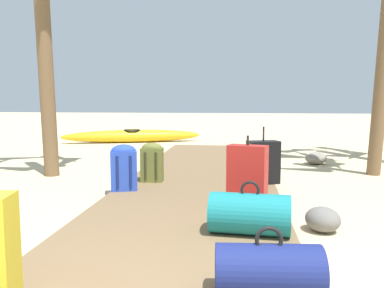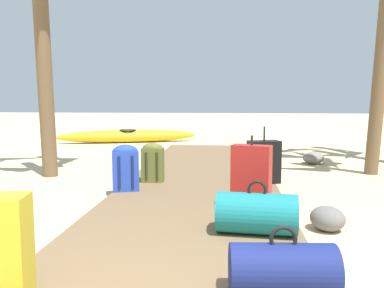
{
  "view_description": "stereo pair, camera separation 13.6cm",
  "coord_description": "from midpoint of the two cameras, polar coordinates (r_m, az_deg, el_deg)",
  "views": [
    {
      "loc": [
        0.53,
        -1.25,
        1.24
      ],
      "look_at": [
        -0.16,
        4.8,
        0.55
      ],
      "focal_mm": 37.65,
      "sensor_mm": 36.0,
      "label": 1
    },
    {
      "loc": [
        0.39,
        -1.26,
        1.24
      ],
      "look_at": [
        -0.16,
        4.8,
        0.55
      ],
      "focal_mm": 37.65,
      "sensor_mm": 36.0,
      "label": 2
    }
  ],
  "objects": [
    {
      "name": "rock_right_mid",
      "position": [
        4.03,
        17.71,
        -10.02
      ],
      "size": [
        0.43,
        0.45,
        0.23
      ],
      "primitive_type": "ellipsoid",
      "rotation": [
        0.0,
        0.0,
        0.47
      ],
      "color": "slate",
      "rests_on": "ground"
    },
    {
      "name": "backpack_blue",
      "position": [
        5.16,
        -10.16,
        -3.14
      ],
      "size": [
        0.37,
        0.3,
        0.58
      ],
      "color": "#2847B7",
      "rests_on": "boardwalk"
    },
    {
      "name": "suitcase_black",
      "position": [
        5.61,
        9.44,
        -2.51
      ],
      "size": [
        0.47,
        0.36,
        0.78
      ],
      "color": "black",
      "rests_on": "boardwalk"
    },
    {
      "name": "boardwalk",
      "position": [
        5.76,
        0.53,
        -5.55
      ],
      "size": [
        2.08,
        8.73,
        0.08
      ],
      "primitive_type": "cube",
      "color": "brown",
      "rests_on": "ground"
    },
    {
      "name": "ground_plane",
      "position": [
        4.93,
        -0.31,
        -8.1
      ],
      "size": [
        60.0,
        60.0,
        0.0
      ],
      "primitive_type": "plane",
      "color": "#D1BA8C"
    },
    {
      "name": "kayak",
      "position": [
        11.54,
        -9.44,
        1.11
      ],
      "size": [
        3.89,
        1.69,
        0.37
      ],
      "color": "gold",
      "rests_on": "ground"
    },
    {
      "name": "duffel_bag_teal",
      "position": [
        3.53,
        8.03,
        -9.7
      ],
      "size": [
        0.71,
        0.41,
        0.47
      ],
      "color": "#197A7F",
      "rests_on": "boardwalk"
    },
    {
      "name": "suitcase_red",
      "position": [
        4.24,
        7.48,
        -4.72
      ],
      "size": [
        0.44,
        0.29,
        0.78
      ],
      "color": "red",
      "rests_on": "boardwalk"
    },
    {
      "name": "rock_right_near",
      "position": [
        8.0,
        16.35,
        -1.9
      ],
      "size": [
        0.56,
        0.58,
        0.23
      ],
      "primitive_type": "ellipsoid",
      "rotation": [
        0.0,
        0.0,
        2.6
      ],
      "color": "gray",
      "rests_on": "ground"
    },
    {
      "name": "duffel_bag_navy",
      "position": [
        2.51,
        11.12,
        -17.08
      ],
      "size": [
        0.64,
        0.36,
        0.43
      ],
      "color": "navy",
      "rests_on": "boardwalk"
    },
    {
      "name": "backpack_olive",
      "position": [
        5.65,
        -6.27,
        -2.45
      ],
      "size": [
        0.3,
        0.23,
        0.55
      ],
      "color": "olive",
      "rests_on": "boardwalk"
    }
  ]
}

